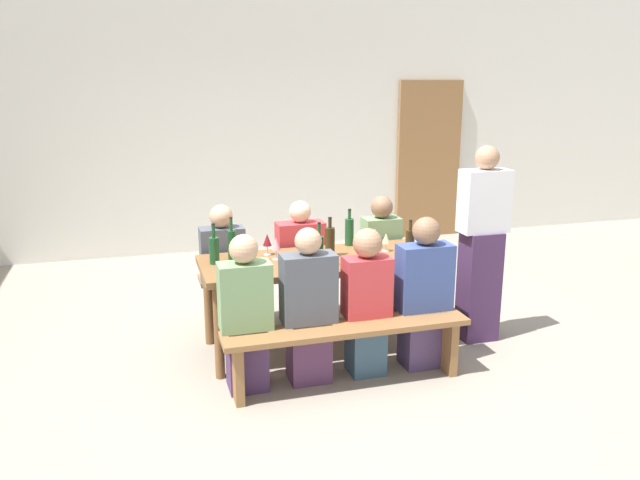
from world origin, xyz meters
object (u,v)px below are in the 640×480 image
seated_guest_near_2 (366,304)px  seated_guest_far_2 (381,259)px  bench_far (299,281)px  wine_bottle_5 (349,231)px  wine_bottle_3 (330,241)px  seated_guest_near_0 (246,317)px  wine_bottle_2 (232,244)px  wine_glass_0 (276,244)px  wine_bottle_0 (410,244)px  bench_near (347,339)px  wine_glass_3 (386,239)px  tasting_table (320,269)px  wine_bottle_1 (214,249)px  wine_bottle_4 (319,251)px  wine_glass_1 (267,240)px  wooden_door (429,160)px  standing_host (481,248)px  seated_guest_far_0 (223,273)px  seated_guest_far_1 (301,268)px  seated_guest_near_1 (308,310)px  seated_guest_near_3 (424,297)px  wine_glass_2 (375,234)px

seated_guest_near_2 → seated_guest_far_2: bearing=-26.6°
bench_far → wine_bottle_5: size_ratio=5.64×
wine_bottle_3 → seated_guest_near_0: size_ratio=0.29×
wine_bottle_2 → bench_far: bearing=37.4°
bench_far → wine_glass_0: size_ratio=9.96×
wine_bottle_5 → wine_bottle_0: bearing=-59.8°
wine_bottle_0 → wine_bottle_5: size_ratio=1.01×
seated_guest_near_0 → seated_guest_far_2: (1.42, 1.07, 0.00)m
bench_near → wine_glass_3: 1.07m
tasting_table → seated_guest_near_2: bearing=-69.8°
tasting_table → seated_guest_far_2: seated_guest_far_2 is taller
wine_bottle_1 → seated_guest_near_2: size_ratio=0.29×
wine_bottle_5 → seated_guest_far_2: (0.38, 0.21, -0.33)m
wine_bottle_4 → wine_glass_1: size_ratio=2.00×
bench_far → wine_bottle_4: (-0.08, -0.92, 0.53)m
bench_near → wine_bottle_5: (0.35, 1.00, 0.52)m
tasting_table → wine_glass_3: (0.58, 0.06, 0.19)m
wine_bottle_1 → wine_glass_3: size_ratio=2.12×
wooden_door → wine_bottle_5: wooden_door is taller
wine_bottle_4 → wine_glass_0: wine_bottle_4 is taller
wooden_door → standing_host: bearing=-108.9°
wine_bottle_1 → wine_bottle_5: size_ratio=1.01×
wine_bottle_2 → wine_glass_1: wine_bottle_2 is taller
seated_guest_far_0 → wine_bottle_0: bearing=61.2°
tasting_table → seated_guest_near_0: (-0.69, -0.53, -0.13)m
wine_glass_0 → wine_bottle_2: bearing=162.0°
tasting_table → seated_guest_far_1: seated_guest_far_1 is taller
wooden_door → wine_bottle_2: size_ratio=6.20×
wine_bottle_0 → wine_bottle_1: (-1.48, 0.31, -0.01)m
wooden_door → wine_bottle_5: (-2.12, -2.88, -0.18)m
tasting_table → wine_bottle_1: size_ratio=5.91×
wine_glass_0 → seated_guest_near_1: (0.10, -0.60, -0.34)m
seated_guest_near_3 → standing_host: standing_host is taller
wine_bottle_2 → seated_guest_near_3: seated_guest_near_3 is taller
bench_near → wine_bottle_2: wine_bottle_2 is taller
wine_bottle_2 → standing_host: bearing=-10.4°
seated_guest_near_2 → seated_guest_far_1: bearing=11.5°
wine_bottle_1 → wine_bottle_4: 0.81m
bench_far → seated_guest_far_2: 0.77m
wine_bottle_2 → wine_bottle_5: bearing=8.3°
seated_guest_far_2 → tasting_table: bearing=-53.9°
seated_guest_near_2 → seated_guest_near_3: bearing=-90.0°
bench_far → seated_guest_far_0: 0.73m
wine_bottle_0 → wine_bottle_4: wine_bottle_4 is taller
bench_near → seated_guest_near_3: (0.65, 0.15, 0.20)m
wine_bottle_1 → standing_host: bearing=-7.5°
wine_glass_1 → wine_bottle_1: bearing=-163.7°
wine_bottle_0 → wine_glass_2: bearing=108.3°
seated_guest_near_3 → seated_guest_far_0: bearing=51.6°
wooden_door → seated_guest_near_1: (-2.72, -3.74, -0.52)m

